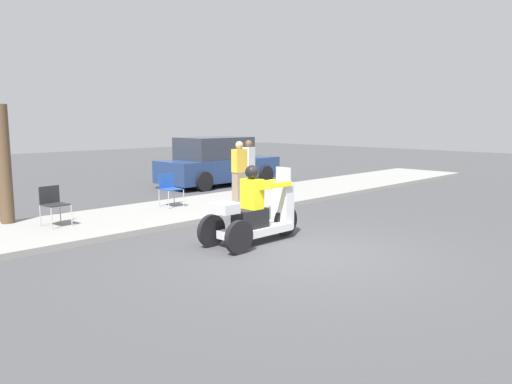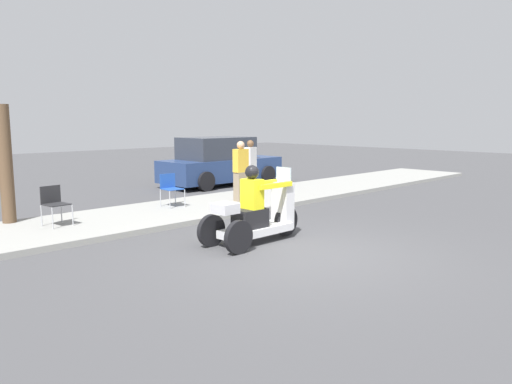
% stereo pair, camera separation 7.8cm
% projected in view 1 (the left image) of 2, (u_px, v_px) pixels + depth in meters
% --- Properties ---
extents(ground_plane, '(60.00, 60.00, 0.00)m').
position_uv_depth(ground_plane, '(303.00, 254.00, 8.63)').
color(ground_plane, '#424244').
extents(sidewalk_strip, '(28.00, 2.80, 0.12)m').
position_uv_depth(sidewalk_strip, '(153.00, 215.00, 11.83)').
color(sidewalk_strip, gray).
rests_on(sidewalk_strip, ground).
extents(motorcycle_trike, '(2.22, 0.84, 1.47)m').
position_uv_depth(motorcycle_trike, '(257.00, 215.00, 9.35)').
color(motorcycle_trike, black).
rests_on(motorcycle_trike, ground).
extents(spectator_near_curb, '(0.39, 0.24, 1.61)m').
position_uv_depth(spectator_near_curb, '(239.00, 172.00, 13.40)').
color(spectator_near_curb, gray).
rests_on(spectator_near_curb, sidewalk_strip).
extents(spectator_far_back, '(0.42, 0.32, 1.58)m').
position_uv_depth(spectator_far_back, '(249.00, 168.00, 14.83)').
color(spectator_far_back, gray).
rests_on(spectator_far_back, sidewalk_strip).
extents(folding_chair_set_back, '(0.51, 0.51, 0.82)m').
position_uv_depth(folding_chair_set_back, '(53.00, 202.00, 10.28)').
color(folding_chair_set_back, '#A5A8AD').
rests_on(folding_chair_set_back, sidewalk_strip).
extents(folding_chair_curbside, '(0.49, 0.49, 0.82)m').
position_uv_depth(folding_chair_curbside, '(169.00, 187.00, 12.59)').
color(folding_chair_curbside, '#A5A8AD').
rests_on(folding_chair_curbside, sidewalk_strip).
extents(parked_car_lot_right, '(4.42, 1.99, 1.69)m').
position_uv_depth(parked_car_lot_right, '(218.00, 163.00, 17.63)').
color(parked_car_lot_right, navy).
rests_on(parked_car_lot_right, ground).
extents(tree_trunk, '(0.28, 0.28, 2.50)m').
position_uv_depth(tree_trunk, '(4.00, 164.00, 10.44)').
color(tree_trunk, brown).
rests_on(tree_trunk, sidewalk_strip).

